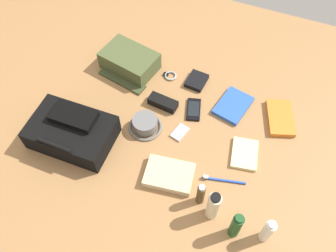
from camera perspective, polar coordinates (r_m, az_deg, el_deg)
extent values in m
cube|color=#9B6C40|center=(1.63, 0.00, -1.00)|extent=(2.64, 2.02, 0.02)
cube|color=black|center=(1.61, -15.16, -0.98)|extent=(0.36, 0.25, 0.11)
cube|color=black|center=(1.57, -14.95, 1.55)|extent=(0.20, 0.11, 0.03)
cylinder|color=black|center=(1.52, -17.83, -2.98)|extent=(0.16, 0.02, 0.02)
cube|color=#47512D|center=(1.84, -6.17, 10.38)|extent=(0.30, 0.23, 0.10)
cube|color=#394124|center=(1.81, -7.39, 7.36)|extent=(0.26, 0.11, 0.01)
cylinder|color=slate|center=(1.61, -3.70, 0.42)|extent=(0.11, 0.11, 0.05)
torus|color=slate|center=(1.63, -3.65, -0.13)|extent=(0.15, 0.15, 0.01)
cylinder|color=white|center=(1.40, 15.67, -15.98)|extent=(0.04, 0.04, 0.14)
cylinder|color=silver|center=(1.33, 16.42, -14.98)|extent=(0.03, 0.03, 0.01)
cylinder|color=#19471E|center=(1.38, 10.83, -15.49)|extent=(0.04, 0.04, 0.15)
cylinder|color=#19471E|center=(1.30, 11.42, -14.36)|extent=(0.03, 0.03, 0.01)
cylinder|color=beige|center=(1.39, 7.28, -12.65)|extent=(0.05, 0.05, 0.16)
cylinder|color=black|center=(1.31, 7.69, -11.32)|extent=(0.04, 0.04, 0.01)
cylinder|color=#473319|center=(1.42, 5.27, -10.89)|extent=(0.03, 0.03, 0.12)
cylinder|color=silver|center=(1.36, 5.48, -9.83)|extent=(0.02, 0.02, 0.01)
cube|color=orange|center=(1.73, 17.58, 1.25)|extent=(0.17, 0.22, 0.02)
cube|color=white|center=(1.73, 17.56, 1.19)|extent=(0.16, 0.21, 0.02)
cube|color=blue|center=(1.72, 10.41, 3.25)|extent=(0.17, 0.21, 0.02)
cube|color=white|center=(1.72, 10.39, 3.20)|extent=(0.16, 0.20, 0.01)
cube|color=black|center=(1.69, 4.13, 2.66)|extent=(0.10, 0.14, 0.01)
cube|color=black|center=(1.68, 4.14, 2.80)|extent=(0.07, 0.10, 0.00)
cube|color=#B7B7BC|center=(1.61, 1.92, -1.03)|extent=(0.07, 0.09, 0.01)
cylinder|color=silver|center=(1.61, 2.11, -0.52)|extent=(0.03, 0.03, 0.00)
torus|color=#99999E|center=(1.81, 0.42, 8.07)|extent=(0.06, 0.06, 0.01)
cylinder|color=black|center=(1.82, -0.35, 8.30)|extent=(0.03, 0.03, 0.01)
cylinder|color=blue|center=(1.51, 8.95, -8.63)|extent=(0.18, 0.05, 0.01)
cube|color=white|center=(1.50, 6.09, -8.12)|extent=(0.02, 0.02, 0.01)
cube|color=black|center=(1.79, 4.62, 7.26)|extent=(0.10, 0.12, 0.02)
cube|color=beige|center=(1.59, 12.20, -4.39)|extent=(0.14, 0.17, 0.02)
cube|color=#C6B289|center=(1.49, 0.20, -7.86)|extent=(0.22, 0.17, 0.04)
cube|color=black|center=(1.69, -0.82, 3.78)|extent=(0.14, 0.07, 0.04)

